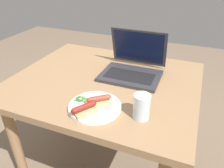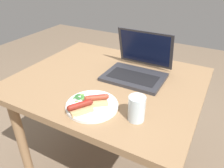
{
  "view_description": "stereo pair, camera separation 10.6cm",
  "coord_description": "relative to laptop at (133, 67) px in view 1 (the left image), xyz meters",
  "views": [
    {
      "loc": [
        0.44,
        -0.98,
        1.35
      ],
      "look_at": [
        0.1,
        -0.13,
        0.82
      ],
      "focal_mm": 35.0,
      "sensor_mm": 36.0,
      "label": 1
    },
    {
      "loc": [
        0.54,
        -0.94,
        1.35
      ],
      "look_at": [
        0.1,
        -0.13,
        0.82
      ],
      "focal_mm": 35.0,
      "sensor_mm": 36.0,
      "label": 2
    }
  ],
  "objects": [
    {
      "name": "desk",
      "position": [
        -0.13,
        -0.12,
        -0.15
      ],
      "size": [
        1.02,
        0.86,
        0.76
      ],
      "color": "#93704C",
      "rests_on": "ground_plane"
    },
    {
      "name": "laptop",
      "position": [
        0.0,
        0.0,
        0.0
      ],
      "size": [
        0.33,
        0.3,
        0.24
      ],
      "color": "#2D2D33",
      "rests_on": "desk"
    },
    {
      "name": "plate",
      "position": [
        -0.06,
        -0.39,
        -0.03
      ],
      "size": [
        0.24,
        0.24,
        0.02
      ],
      "color": "white",
      "rests_on": "desk"
    },
    {
      "name": "sausage_toast_left",
      "position": [
        -0.05,
        -0.36,
        -0.01
      ],
      "size": [
        0.12,
        0.11,
        0.04
      ],
      "rotation": [
        0.0,
        0.0,
        3.82
      ],
      "color": "tan",
      "rests_on": "plate"
    },
    {
      "name": "sausage_toast_middle",
      "position": [
        -0.08,
        -0.45,
        -0.01
      ],
      "size": [
        0.1,
        0.12,
        0.05
      ],
      "rotation": [
        0.0,
        0.0,
        4.15
      ],
      "color": "tan",
      "rests_on": "plate"
    },
    {
      "name": "salad_pile",
      "position": [
        -0.14,
        -0.37,
        -0.03
      ],
      "size": [
        0.07,
        0.08,
        0.01
      ],
      "color": "#4C8E3D",
      "rests_on": "plate"
    },
    {
      "name": "drinking_glass",
      "position": [
        0.15,
        -0.37,
        0.01
      ],
      "size": [
        0.07,
        0.07,
        0.11
      ],
      "color": "silver",
      "rests_on": "desk"
    }
  ]
}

